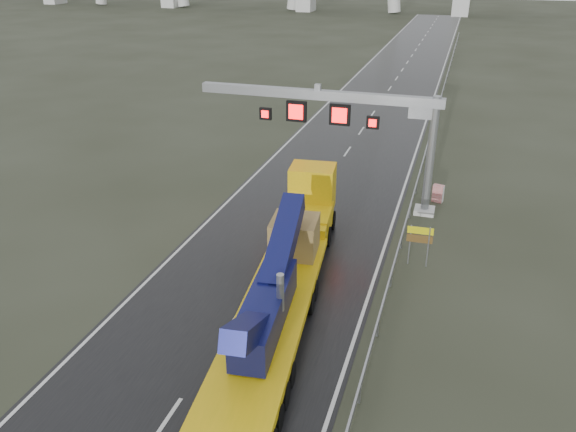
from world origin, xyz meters
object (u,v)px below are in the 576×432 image
(exit_sign_pair, at_px, (420,238))
(heavy_haul_truck, at_px, (290,255))
(striped_barrier, at_px, (438,193))
(sign_gantry, at_px, (352,117))

(exit_sign_pair, bearing_deg, heavy_haul_truck, -147.56)
(striped_barrier, bearing_deg, exit_sign_pair, -78.73)
(sign_gantry, relative_size, heavy_haul_truck, 0.78)
(sign_gantry, height_order, exit_sign_pair, sign_gantry)
(sign_gantry, xyz_separation_m, exit_sign_pair, (5.00, -6.56, -4.08))
(heavy_haul_truck, relative_size, exit_sign_pair, 8.69)
(exit_sign_pair, bearing_deg, striped_barrier, 84.76)
(heavy_haul_truck, xyz_separation_m, striped_barrier, (6.04, 12.45, -1.15))
(exit_sign_pair, bearing_deg, sign_gantry, 125.01)
(heavy_haul_truck, bearing_deg, sign_gantry, 80.45)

